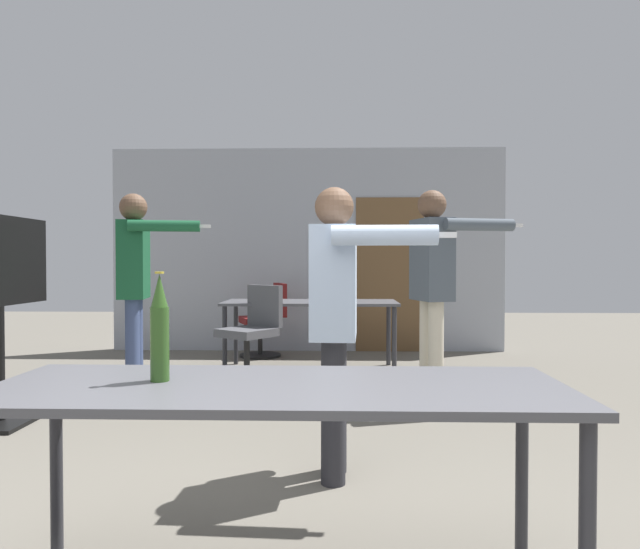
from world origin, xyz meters
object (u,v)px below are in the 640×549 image
(person_left_plaid, at_px, (136,272))
(office_chair_far_left, at_px, (252,336))
(office_chair_mid_tucked, at_px, (266,322))
(person_near_casual, at_px, (337,304))
(drink_cup, at_px, (323,297))
(beer_bottle, at_px, (160,329))
(person_far_watching, at_px, (433,274))

(person_left_plaid, height_order, office_chair_far_left, person_left_plaid)
(office_chair_mid_tucked, bearing_deg, person_left_plaid, 136.68)
(person_near_casual, distance_m, office_chair_far_left, 2.71)
(person_left_plaid, distance_m, drink_cup, 2.07)
(office_chair_mid_tucked, xyz_separation_m, beer_bottle, (0.25, -5.13, 0.52))
(person_far_watching, bearing_deg, person_left_plaid, -108.85)
(person_far_watching, xyz_separation_m, drink_cup, (-0.96, 1.43, -0.28))
(person_near_casual, height_order, office_chair_far_left, person_near_casual)
(person_left_plaid, xyz_separation_m, drink_cup, (1.62, 1.25, -0.29))
(person_far_watching, xyz_separation_m, office_chair_far_left, (-1.66, 0.84, -0.64))
(person_far_watching, xyz_separation_m, office_chair_mid_tucked, (-1.70, 2.35, -0.66))
(person_near_casual, relative_size, person_left_plaid, 0.89)
(person_far_watching, xyz_separation_m, person_left_plaid, (-2.59, 0.17, 0.01))
(beer_bottle, bearing_deg, person_left_plaid, 111.10)
(person_near_casual, bearing_deg, office_chair_far_left, -158.69)
(person_far_watching, distance_m, office_chair_mid_tucked, 2.98)
(person_far_watching, bearing_deg, office_chair_far_left, -132.10)
(person_far_watching, distance_m, person_left_plaid, 2.59)
(office_chair_far_left, height_order, beer_bottle, beer_bottle)
(person_near_casual, relative_size, drink_cup, 15.83)
(person_far_watching, bearing_deg, person_near_casual, -40.81)
(office_chair_far_left, distance_m, office_chair_mid_tucked, 1.51)
(person_far_watching, distance_m, beer_bottle, 3.14)
(person_far_watching, distance_m, person_near_casual, 1.87)
(person_near_casual, xyz_separation_m, beer_bottle, (-0.64, -1.09, -0.01))
(person_far_watching, relative_size, drink_cup, 17.74)
(person_near_casual, relative_size, beer_bottle, 4.05)
(office_chair_far_left, xyz_separation_m, office_chair_mid_tucked, (-0.05, 1.51, -0.02))
(person_near_casual, xyz_separation_m, office_chair_mid_tucked, (-0.89, 4.04, -0.53))
(person_near_casual, bearing_deg, person_left_plaid, -133.38)
(person_near_casual, distance_m, drink_cup, 3.12)
(person_left_plaid, relative_size, beer_bottle, 4.54)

